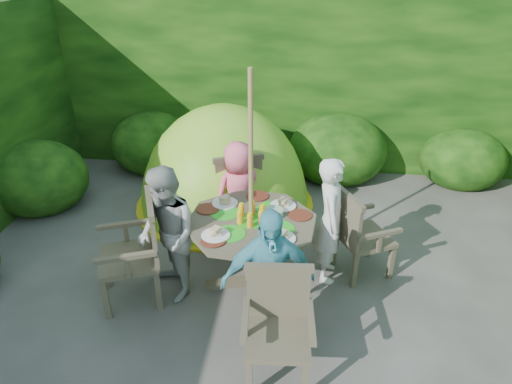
# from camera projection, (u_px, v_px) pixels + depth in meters

# --- Properties ---
(ground) EXTENTS (60.00, 60.00, 0.00)m
(ground) POSITION_uv_depth(u_px,v_px,m) (281.00, 334.00, 4.07)
(ground) COLOR #43413C
(ground) RESTS_ON ground
(hedge_enclosure) EXTENTS (9.00, 9.00, 2.50)m
(hedge_enclosure) POSITION_uv_depth(u_px,v_px,m) (293.00, 148.00, 4.65)
(hedge_enclosure) COLOR black
(hedge_enclosure) RESTS_ON ground
(patio_table) EXTENTS (1.62, 1.62, 0.90)m
(patio_table) POSITION_uv_depth(u_px,v_px,m) (252.00, 231.00, 4.41)
(patio_table) COLOR #423B2B
(patio_table) RESTS_ON ground
(parasol_pole) EXTENTS (0.05, 0.05, 2.20)m
(parasol_pole) POSITION_uv_depth(u_px,v_px,m) (251.00, 188.00, 4.19)
(parasol_pole) COLOR olive
(parasol_pole) RESTS_ON ground
(garden_chair_right) EXTENTS (0.68, 0.71, 0.93)m
(garden_chair_right) POSITION_uv_depth(u_px,v_px,m) (358.00, 233.00, 4.63)
(garden_chair_right) COLOR #423B2B
(garden_chair_right) RESTS_ON ground
(garden_chair_left) EXTENTS (0.72, 0.76, 1.02)m
(garden_chair_left) POSITION_uv_depth(u_px,v_px,m) (137.00, 250.00, 4.28)
(garden_chair_left) COLOR #423B2B
(garden_chair_left) RESTS_ON ground
(garden_chair_back) EXTENTS (0.74, 0.69, 0.98)m
(garden_chair_back) POSITION_uv_depth(u_px,v_px,m) (236.00, 189.00, 5.41)
(garden_chair_back) COLOR #423B2B
(garden_chair_back) RESTS_ON ground
(garden_chair_front) EXTENTS (0.57, 0.52, 0.90)m
(garden_chair_front) POSITION_uv_depth(u_px,v_px,m) (278.00, 324.00, 3.52)
(garden_chair_front) COLOR #423B2B
(garden_chair_front) RESTS_ON ground
(child_right) EXTENTS (0.32, 0.49, 1.33)m
(child_right) POSITION_uv_depth(u_px,v_px,m) (331.00, 220.00, 4.52)
(child_right) COLOR silver
(child_right) RESTS_ON ground
(child_left) EXTENTS (0.79, 0.83, 1.35)m
(child_left) POSITION_uv_depth(u_px,v_px,m) (167.00, 235.00, 4.26)
(child_left) COLOR #A5A6A1
(child_left) RESTS_ON ground
(child_back) EXTENTS (0.72, 0.67, 1.23)m
(child_back) POSITION_uv_depth(u_px,v_px,m) (239.00, 194.00, 5.11)
(child_back) COLOR #FF6986
(child_back) RESTS_ON ground
(child_front) EXTENTS (0.84, 0.52, 1.33)m
(child_front) POSITION_uv_depth(u_px,v_px,m) (268.00, 281.00, 3.70)
(child_front) COLOR #54B2C6
(child_front) RESTS_ON ground
(dome_tent) EXTENTS (2.76, 2.76, 2.70)m
(dome_tent) POSITION_uv_depth(u_px,v_px,m) (225.00, 203.00, 6.18)
(dome_tent) COLOR #80C225
(dome_tent) RESTS_ON ground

